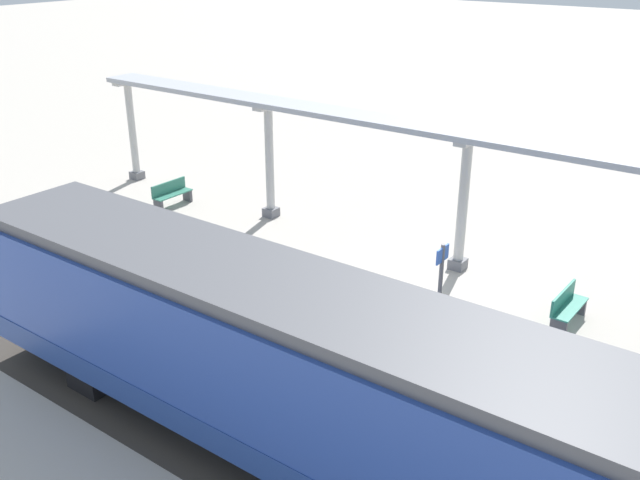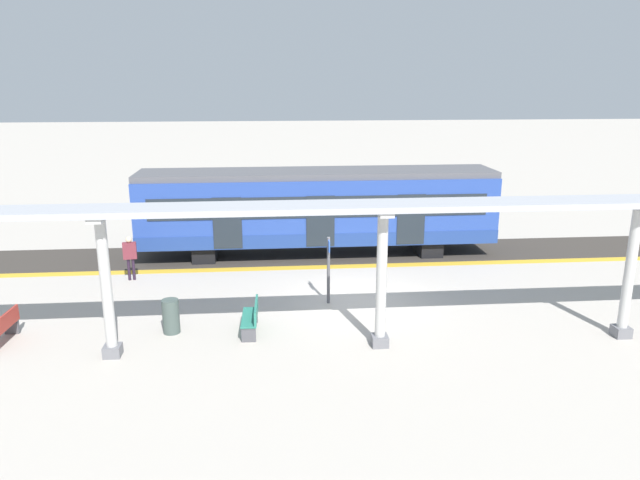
% 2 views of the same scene
% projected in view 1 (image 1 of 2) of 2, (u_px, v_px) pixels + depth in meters
% --- Properties ---
extents(ground_plane, '(176.00, 176.00, 0.00)m').
position_uv_depth(ground_plane, '(401.00, 319.00, 17.20)').
color(ground_plane, '#B2A99E').
extents(tactile_edge_strip, '(0.48, 34.73, 0.01)m').
position_uv_depth(tactile_edge_strip, '(313.00, 390.00, 14.50)').
color(tactile_edge_strip, gold).
rests_on(tactile_edge_strip, ground).
extents(trackbed, '(3.20, 46.73, 0.01)m').
position_uv_depth(trackbed, '(255.00, 437.00, 13.13)').
color(trackbed, '#38332D').
rests_on(trackbed, ground).
extents(train_near_carriage, '(2.65, 14.28, 3.48)m').
position_uv_depth(train_near_carriage, '(286.00, 369.00, 11.98)').
color(train_near_carriage, '#264397').
rests_on(train_near_carriage, ground).
extents(canopy_pillar_third, '(1.10, 0.44, 3.79)m').
position_uv_depth(canopy_pillar_third, '(463.00, 205.00, 19.06)').
color(canopy_pillar_third, slate).
rests_on(canopy_pillar_third, ground).
extents(canopy_pillar_fourth, '(1.10, 0.44, 3.79)m').
position_uv_depth(canopy_pillar_fourth, '(270.00, 161.00, 22.77)').
color(canopy_pillar_fourth, slate).
rests_on(canopy_pillar_fourth, ground).
extents(canopy_pillar_fifth, '(1.10, 0.44, 3.79)m').
position_uv_depth(canopy_pillar_fifth, '(132.00, 130.00, 26.42)').
color(canopy_pillar_fifth, slate).
rests_on(canopy_pillar_fifth, ground).
extents(canopy_beam, '(1.20, 27.96, 0.16)m').
position_uv_depth(canopy_beam, '(467.00, 135.00, 18.31)').
color(canopy_beam, '#A8AAB2').
rests_on(canopy_beam, canopy_pillar_nearest).
extents(bench_mid_platform, '(1.51, 0.47, 0.86)m').
position_uv_depth(bench_mid_platform, '(567.00, 307.00, 16.86)').
color(bench_mid_platform, '#297A66').
rests_on(bench_mid_platform, ground).
extents(bench_far_end, '(1.51, 0.46, 0.86)m').
position_uv_depth(bench_far_end, '(171.00, 194.00, 24.29)').
color(bench_far_end, '#347A64').
rests_on(bench_far_end, ground).
extents(platform_info_sign, '(0.56, 0.10, 2.20)m').
position_uv_depth(platform_info_sign, '(441.00, 279.00, 16.27)').
color(platform_info_sign, '#4C4C51').
rests_on(platform_info_sign, ground).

